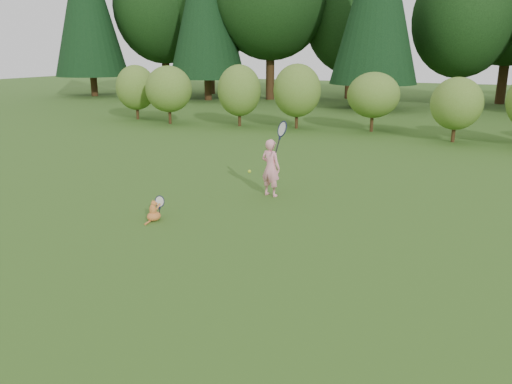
% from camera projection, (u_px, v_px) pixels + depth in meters
% --- Properties ---
extents(ground, '(100.00, 100.00, 0.00)m').
position_uv_depth(ground, '(229.00, 237.00, 9.31)').
color(ground, '#294B15').
rests_on(ground, ground).
extents(shrub_row, '(28.00, 3.00, 2.80)m').
position_uv_depth(shrub_row, '(372.00, 100.00, 20.37)').
color(shrub_row, '#4E6720').
rests_on(shrub_row, ground).
extents(child, '(0.83, 0.59, 2.04)m').
position_uv_depth(child, '(271.00, 166.00, 11.81)').
color(child, pink).
rests_on(child, ground).
extents(cat, '(0.38, 0.59, 0.59)m').
position_uv_depth(cat, '(154.00, 210.00, 10.20)').
color(cat, '#C26525').
rests_on(cat, ground).
extents(tennis_ball, '(0.06, 0.06, 0.06)m').
position_uv_depth(tennis_ball, '(249.00, 171.00, 9.53)').
color(tennis_ball, '#98D218').
rests_on(tennis_ball, ground).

